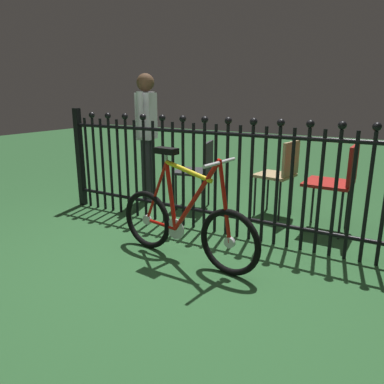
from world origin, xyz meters
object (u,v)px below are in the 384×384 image
at_px(chair_tan, 281,171).
at_px(person_visitor, 147,127).
at_px(bicycle, 185,224).
at_px(chair_red, 338,178).
at_px(chair_charcoal, 199,167).

relative_size(chair_tan, person_visitor, 0.54).
height_order(bicycle, chair_red, bicycle).
bearing_deg(chair_charcoal, chair_tan, 11.83).
distance_m(chair_red, chair_tan, 0.65).
xyz_separation_m(bicycle, chair_charcoal, (-0.61, 1.30, 0.18)).
height_order(chair_red, chair_tan, chair_red).
height_order(chair_charcoal, chair_tan, chair_tan).
distance_m(chair_red, person_visitor, 2.33).
bearing_deg(chair_red, chair_charcoal, -179.92).
height_order(chair_charcoal, chair_red, chair_red).
height_order(chair_charcoal, person_visitor, person_visitor).
relative_size(bicycle, person_visitor, 0.87).
xyz_separation_m(chair_charcoal, chair_tan, (0.93, 0.19, 0.02)).
distance_m(bicycle, chair_tan, 1.55).
relative_size(chair_charcoal, person_visitor, 0.51).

